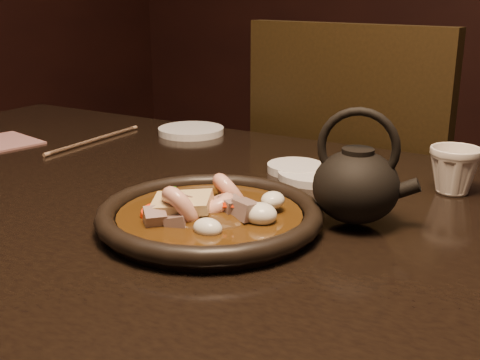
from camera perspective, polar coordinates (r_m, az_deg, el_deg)
The scene contains 10 objects.
table at distance 0.82m, azimuth -4.20°, elevation -8.03°, with size 1.60×0.90×0.75m.
chair at distance 1.39m, azimuth 11.83°, elevation -3.93°, with size 0.52×0.52×0.97m.
plate at distance 0.74m, azimuth -2.88°, elevation -3.45°, with size 0.28×0.28×0.03m.
stirfry at distance 0.73m, azimuth -2.96°, elevation -3.04°, with size 0.17×0.17×0.06m.
soy_dish at distance 0.97m, azimuth 5.28°, elevation 1.15°, with size 0.09×0.09×0.01m, color white.
saucer_left at distance 1.23m, azimuth -4.66°, elevation 4.68°, with size 0.13×0.13×0.01m, color white.
saucer_right at distance 0.94m, azimuth 7.14°, elevation 0.50°, with size 0.12×0.12×0.01m, color white.
tea_cup at distance 0.91m, azimuth 19.65°, elevation 1.02°, with size 0.07×0.07×0.07m, color beige.
chopsticks at distance 1.19m, azimuth -13.66°, elevation 3.71°, with size 0.02×0.26×0.01m.
teapot at distance 0.75m, azimuth 11.01°, elevation -0.24°, with size 0.13×0.11×0.14m.
Camera 1 is at (0.43, -0.61, 1.03)m, focal length 45.00 mm.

